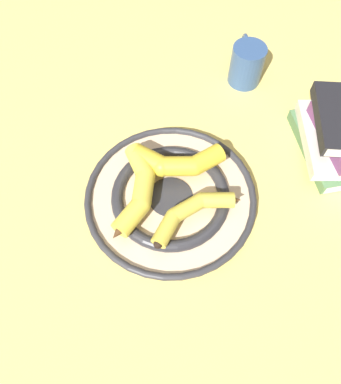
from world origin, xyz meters
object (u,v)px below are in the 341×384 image
object	(u,v)px
banana_c	(176,162)
coffee_mug	(247,63)
banana_b	(138,190)
decorative_bowl	(170,197)
banana_a	(192,211)

from	to	relation	value
banana_c	coffee_mug	xyz separation A→B (m)	(-0.11, 0.31, -0.01)
banana_b	banana_c	distance (m)	0.10
decorative_bowl	banana_b	xyz separation A→B (m)	(-0.04, -0.05, 0.04)
banana_a	banana_c	world-z (taller)	banana_c
decorative_bowl	coffee_mug	xyz separation A→B (m)	(-0.14, 0.36, 0.03)
decorative_bowl	banana_b	distance (m)	0.07
banana_b	coffee_mug	size ratio (longest dim) A/B	1.50
banana_c	coffee_mug	distance (m)	0.33
banana_a	banana_b	bearing A→B (deg)	-54.58
banana_a	decorative_bowl	bearing A→B (deg)	-81.84
decorative_bowl	coffee_mug	size ratio (longest dim) A/B	3.05
banana_a	banana_b	world-z (taller)	banana_b
banana_c	coffee_mug	world-z (taller)	coffee_mug
banana_b	coffee_mug	bearing A→B (deg)	-29.25
decorative_bowl	banana_c	world-z (taller)	banana_c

